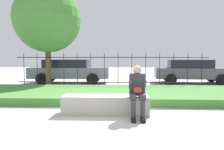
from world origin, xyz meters
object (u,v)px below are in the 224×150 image
Objects in this scene: car_parked_right at (192,71)px; stone_bench at (106,106)px; car_parked_left at (69,71)px; person_seated_reader at (137,89)px; tree_behind_fence at (47,19)px.

stone_bench is at bearing -116.93° from car_parked_right.
person_seated_reader is at bearing -65.88° from car_parked_left.
car_parked_right is 0.85× the size of tree_behind_fence.
car_parked_left reaches higher than stone_bench.
stone_bench is at bearing -58.49° from tree_behind_fence.
tree_behind_fence is (-0.76, -1.40, 2.74)m from car_parked_left.
car_parked_right is 0.97× the size of car_parked_left.
person_seated_reader is (0.80, -0.33, 0.49)m from stone_bench.
car_parked_left is (-7.20, -0.36, 0.02)m from car_parked_right.
stone_bench is 8.65m from car_parked_right.
car_parked_left is (-3.47, 7.32, 0.04)m from person_seated_reader.
person_seated_reader is 0.28× the size of car_parked_left.
car_parked_left is at bearing 110.88° from stone_bench.
car_parked_right is at bearing 64.12° from person_seated_reader.
stone_bench is 0.49× the size of car_parked_left.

